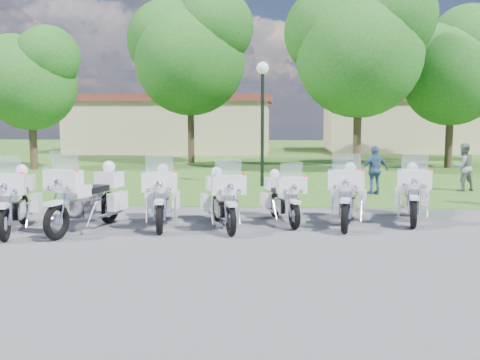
# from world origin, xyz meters

# --- Properties ---
(ground) EXTENTS (100.00, 100.00, 0.00)m
(ground) POSITION_xyz_m (0.00, 0.00, 0.00)
(ground) COLOR #58585E
(ground) RESTS_ON ground
(grass_lawn) EXTENTS (100.00, 48.00, 0.01)m
(grass_lawn) POSITION_xyz_m (0.00, 27.00, 0.00)
(grass_lawn) COLOR #27561B
(grass_lawn) RESTS_ON ground
(motorcycle_0) EXTENTS (1.21, 2.42, 1.66)m
(motorcycle_0) POSITION_xyz_m (-3.85, -0.42, 0.70)
(motorcycle_0) COLOR black
(motorcycle_0) RESTS_ON ground
(motorcycle_1) EXTENTS (1.28, 2.55, 1.75)m
(motorcycle_1) POSITION_xyz_m (-2.34, -0.17, 0.73)
(motorcycle_1) COLOR black
(motorcycle_1) RESTS_ON ground
(motorcycle_2) EXTENTS (1.05, 2.41, 1.63)m
(motorcycle_2) POSITION_xyz_m (-0.87, 0.40, 0.68)
(motorcycle_2) COLOR black
(motorcycle_2) RESTS_ON ground
(motorcycle_3) EXTENTS (1.17, 2.26, 1.56)m
(motorcycle_3) POSITION_xyz_m (0.51, 0.30, 0.65)
(motorcycle_3) COLOR black
(motorcycle_3) RESTS_ON ground
(motorcycle_4) EXTENTS (1.08, 2.07, 1.43)m
(motorcycle_4) POSITION_xyz_m (1.84, 1.00, 0.60)
(motorcycle_4) COLOR black
(motorcycle_4) RESTS_ON ground
(motorcycle_5) EXTENTS (1.09, 2.46, 1.66)m
(motorcycle_5) POSITION_xyz_m (3.31, 0.80, 0.69)
(motorcycle_5) COLOR black
(motorcycle_5) RESTS_ON ground
(motorcycle_6) EXTENTS (1.10, 2.38, 1.61)m
(motorcycle_6) POSITION_xyz_m (4.89, 1.38, 0.67)
(motorcycle_6) COLOR black
(motorcycle_6) RESTS_ON ground
(lamp_post) EXTENTS (0.44, 0.44, 4.39)m
(lamp_post) POSITION_xyz_m (1.18, 7.69, 3.29)
(lamp_post) COLOR black
(lamp_post) RESTS_ON ground
(tree_0) EXTENTS (5.03, 4.29, 6.71)m
(tree_0) POSITION_xyz_m (-9.95, 13.45, 4.43)
(tree_0) COLOR #38281C
(tree_0) RESTS_ON ground
(tree_1) EXTENTS (6.93, 5.92, 9.24)m
(tree_1) POSITION_xyz_m (-3.06, 17.69, 6.12)
(tree_1) COLOR #38281C
(tree_1) RESTS_ON ground
(tree_2) EXTENTS (6.54, 5.58, 8.72)m
(tree_2) POSITION_xyz_m (5.23, 13.12, 5.77)
(tree_2) COLOR #38281C
(tree_2) RESTS_ON ground
(tree_3) EXTENTS (5.57, 4.75, 7.42)m
(tree_3) POSITION_xyz_m (10.11, 15.76, 4.91)
(tree_3) COLOR #38281C
(tree_3) RESTS_ON ground
(building_west) EXTENTS (14.56, 8.32, 4.10)m
(building_west) POSITION_xyz_m (-6.00, 28.00, 2.07)
(building_west) COLOR #C8B290
(building_west) RESTS_ON ground
(building_east) EXTENTS (11.44, 7.28, 4.10)m
(building_east) POSITION_xyz_m (11.00, 30.00, 2.07)
(building_east) COLOR #C8B290
(building_east) RESTS_ON ground
(bystander_b) EXTENTS (0.93, 0.82, 1.59)m
(bystander_b) POSITION_xyz_m (7.87, 6.84, 0.80)
(bystander_b) COLOR gray
(bystander_b) RESTS_ON ground
(bystander_c) EXTENTS (0.98, 0.65, 1.55)m
(bystander_c) POSITION_xyz_m (4.79, 5.76, 0.78)
(bystander_c) COLOR #395689
(bystander_c) RESTS_ON ground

